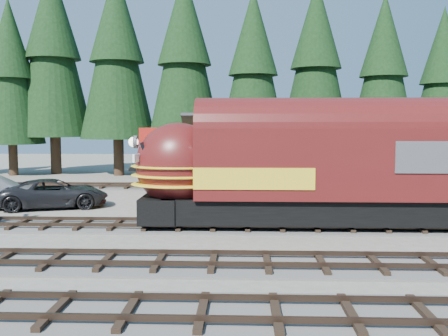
{
  "coord_description": "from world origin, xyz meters",
  "views": [
    {
      "loc": [
        -3.22,
        -18.25,
        4.68
      ],
      "look_at": [
        -4.06,
        4.0,
        2.73
      ],
      "focal_mm": 40.0,
      "sensor_mm": 36.0,
      "label": 1
    }
  ],
  "objects_px": {
    "caboose": "(214,152)",
    "pickup_truck_a": "(54,193)",
    "depot": "(299,154)",
    "locomotive": "(306,172)"
  },
  "relations": [
    {
      "from": "caboose",
      "to": "pickup_truck_a",
      "type": "relative_size",
      "value": 1.75
    },
    {
      "from": "depot",
      "to": "pickup_truck_a",
      "type": "distance_m",
      "value": 14.04
    },
    {
      "from": "locomotive",
      "to": "pickup_truck_a",
      "type": "height_order",
      "value": "locomotive"
    },
    {
      "from": "depot",
      "to": "locomotive",
      "type": "relative_size",
      "value": 0.78
    },
    {
      "from": "depot",
      "to": "pickup_truck_a",
      "type": "relative_size",
      "value": 2.17
    },
    {
      "from": "locomotive",
      "to": "pickup_truck_a",
      "type": "distance_m",
      "value": 14.5
    },
    {
      "from": "depot",
      "to": "pickup_truck_a",
      "type": "height_order",
      "value": "depot"
    },
    {
      "from": "depot",
      "to": "locomotive",
      "type": "distance_m",
      "value": 6.52
    },
    {
      "from": "locomotive",
      "to": "pickup_truck_a",
      "type": "relative_size",
      "value": 2.77
    },
    {
      "from": "depot",
      "to": "caboose",
      "type": "xyz_separation_m",
      "value": [
        -5.31,
        7.5,
        -0.32
      ]
    }
  ]
}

